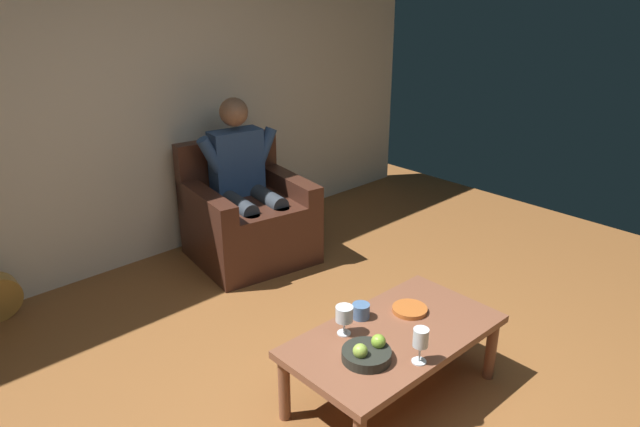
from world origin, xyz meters
name	(u,v)px	position (x,y,z in m)	size (l,w,h in m)	color
wall_back	(100,84)	(0.00, -2.69, 1.37)	(6.13, 0.06, 2.75)	beige
armchair	(247,219)	(-0.78, -2.14, 0.31)	(0.95, 0.93, 0.89)	#3F2117
person_seated	(244,176)	(-0.78, -2.16, 0.66)	(0.66, 0.66, 1.23)	navy
coffee_table	(394,341)	(-0.31, -0.28, 0.35)	(1.14, 0.63, 0.40)	brown
wine_glass_near	(344,315)	(-0.12, -0.45, 0.50)	(0.09, 0.09, 0.15)	silver
wine_glass_far	(421,340)	(-0.20, -0.05, 0.52)	(0.07, 0.07, 0.18)	silver
fruit_bowl	(367,353)	(-0.04, -0.23, 0.43)	(0.23, 0.23, 0.11)	#252721
decorative_dish	(410,309)	(-0.52, -0.36, 0.41)	(0.19, 0.19, 0.02)	#B45C26
candle_jar	(361,311)	(-0.29, -0.50, 0.44)	(0.09, 0.09, 0.08)	#486994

